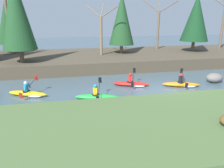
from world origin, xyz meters
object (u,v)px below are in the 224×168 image
at_px(kayaker_lead, 182,84).
at_px(kayaker_far_back, 29,93).
at_px(boulder_midstream, 214,78).
at_px(kayaker_trailing, 97,96).
at_px(kayaker_middle, 132,84).

relative_size(kayaker_lead, kayaker_far_back, 1.02).
bearing_deg(boulder_midstream, kayaker_trailing, -169.43).
bearing_deg(kayaker_far_back, boulder_midstream, 24.64).
height_order(kayaker_lead, kayaker_far_back, same).
bearing_deg(boulder_midstream, kayaker_middle, 176.64).
xyz_separation_m(kayaker_trailing, boulder_midstream, (9.69, 1.81, 0.15)).
xyz_separation_m(kayaker_middle, boulder_midstream, (6.67, -0.39, 0.18)).
relative_size(kayaker_trailing, boulder_midstream, 2.09).
distance_m(kayaker_lead, boulder_midstream, 3.09).
bearing_deg(kayaker_lead, kayaker_middle, -176.93).
xyz_separation_m(kayaker_middle, kayaker_trailing, (-3.03, -2.20, 0.02)).
height_order(kayaker_trailing, boulder_midstream, kayaker_trailing).
relative_size(kayaker_lead, boulder_midstream, 2.08).
bearing_deg(kayaker_middle, boulder_midstream, 17.35).
bearing_deg(boulder_midstream, kayaker_lead, -170.56).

